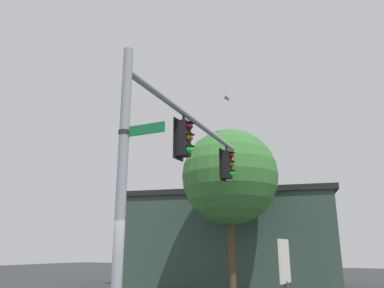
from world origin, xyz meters
name	(u,v)px	position (x,y,z in m)	size (l,w,h in m)	color
signal_pole	(121,187)	(0.00, 0.00, 3.18)	(0.22, 0.22, 6.37)	gray
mast_arm	(195,121)	(-3.70, -0.27, 5.82)	(0.17, 0.17, 7.42)	gray
traffic_light_nearest_pole	(184,138)	(-2.91, -0.19, 5.03)	(0.54, 0.49, 1.31)	black
traffic_light_mid_inner	(227,164)	(-6.65, -0.46, 5.03)	(0.54, 0.49, 1.31)	black
street_name_sign	(136,131)	(-0.02, 0.29, 4.37)	(0.26, 1.11, 0.22)	#147238
bird_flying	(227,98)	(-8.77, -1.30, 8.67)	(0.47, 0.28, 0.14)	gray
storefront_building	(233,238)	(-15.13, -3.84, 2.59)	(9.40, 12.81, 5.15)	#33473D
tree_by_storefront	(230,177)	(-10.21, -1.87, 5.28)	(4.55, 4.55, 7.57)	#4C3823
historical_marker	(286,281)	(-0.99, 3.02, 1.40)	(0.60, 0.08, 2.13)	#333333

